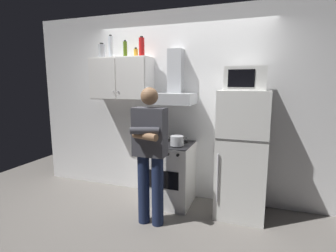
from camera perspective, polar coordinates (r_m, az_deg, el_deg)
ground_plane at (r=3.62m, az=0.00°, el=-18.25°), size 7.00×7.00×0.00m
back_wall_tiled at (r=3.79m, az=2.97°, el=4.39°), size 4.80×0.10×2.70m
upper_cabinet at (r=3.90m, az=-10.23°, el=10.28°), size 0.90×0.37×0.60m
stove_oven at (r=3.68m, az=0.54°, el=-10.44°), size 0.60×0.62×0.87m
range_hood at (r=3.58m, az=1.22°, el=8.07°), size 0.60×0.44×0.75m
refrigerator at (r=3.40m, az=16.00°, el=-5.99°), size 0.60×0.62×1.60m
microwave at (r=3.30m, az=16.77°, el=10.03°), size 0.48×0.37×0.28m
person_standing at (r=3.01m, az=-4.03°, el=-5.64°), size 0.38×0.33×1.64m
cooking_pot at (r=3.39m, az=2.00°, el=-3.27°), size 0.27×0.17×0.13m
bottle_spice_jar at (r=3.84m, az=-7.12°, el=15.76°), size 0.06×0.06×0.13m
bottle_vodka_clear at (r=4.02m, az=-12.54°, el=16.71°), size 0.07×0.07×0.33m
bottle_canister_steel at (r=4.06m, az=-14.44°, el=15.76°), size 0.10×0.10×0.21m
bottle_olive_oil at (r=3.91m, az=-9.45°, el=16.39°), size 0.06×0.06×0.24m
bottle_soda_red at (r=3.75m, az=-5.85°, el=17.00°), size 0.08×0.08×0.27m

